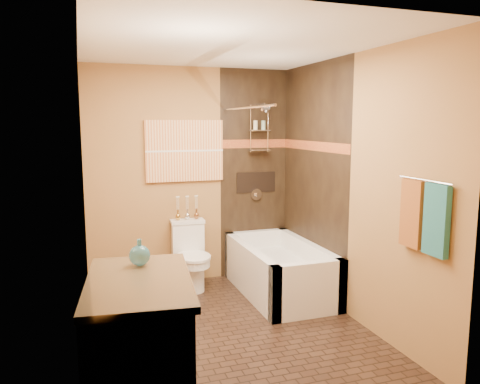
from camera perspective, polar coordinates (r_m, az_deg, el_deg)
name	(u,v)px	position (r m, az deg, el deg)	size (l,w,h in m)	color
floor	(231,331)	(4.41, -1.08, -16.59)	(3.00, 3.00, 0.00)	black
wall_left	(85,202)	(3.86, -18.35, -1.20)	(0.02, 3.00, 2.50)	#A26F3E
wall_right	(351,189)	(4.56, 13.39, 0.41)	(0.02, 3.00, 2.50)	#A26F3E
wall_back	(192,176)	(5.48, -5.93, 1.91)	(2.40, 0.02, 2.50)	#A26F3E
wall_front	(312,233)	(2.69, 8.74, -4.93)	(2.40, 0.02, 2.50)	#A26F3E
ceiling	(230,46)	(4.05, -1.18, 17.41)	(3.00, 3.00, 0.00)	silver
alcove_tile_back	(254,174)	(5.70, 1.72, 2.19)	(0.85, 0.01, 2.50)	black
alcove_tile_right	(313,180)	(5.19, 8.87, 1.50)	(0.01, 1.50, 2.50)	black
mosaic_band_back	(254,144)	(5.66, 1.77, 5.91)	(0.85, 0.01, 0.10)	maroon
mosaic_band_right	(313,146)	(5.16, 8.86, 5.58)	(0.01, 1.50, 0.10)	maroon
alcove_niche	(256,182)	(5.71, 1.97, 1.20)	(0.50, 0.01, 0.25)	black
shower_fixtures	(259,140)	(5.57, 2.38, 6.34)	(0.24, 0.33, 1.16)	silver
curtain_rod	(245,108)	(4.84, 0.66, 10.23)	(0.03, 0.03, 1.55)	silver
towel_bar	(425,181)	(3.66, 21.60, 1.31)	(0.02, 0.02, 0.55)	silver
towel_teal	(436,220)	(3.61, 22.83, -3.19)	(0.05, 0.22, 0.52)	#20676C
towel_rust	(412,214)	(3.81, 20.24, -2.49)	(0.05, 0.22, 0.52)	brown
sunset_painting	(185,151)	(5.42, -6.77, 5.00)	(0.90, 0.04, 0.70)	#D36631
vanity_mirror	(88,187)	(2.84, -18.07, 0.60)	(0.01, 1.00, 0.90)	white
bathtub	(279,274)	(5.25, 4.81, -9.87)	(0.80, 1.50, 0.55)	white
toilet	(191,255)	(5.37, -5.97, -7.67)	(0.39, 0.58, 0.76)	white
vanity	(140,349)	(3.16, -12.14, -18.19)	(0.75, 1.10, 0.92)	black
teal_bottle	(140,253)	(3.22, -12.15, -7.23)	(0.14, 0.14, 0.22)	#286B78
bud_vases	(187,207)	(5.41, -6.46, -1.85)	(0.27, 0.06, 0.27)	#BB8E3A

